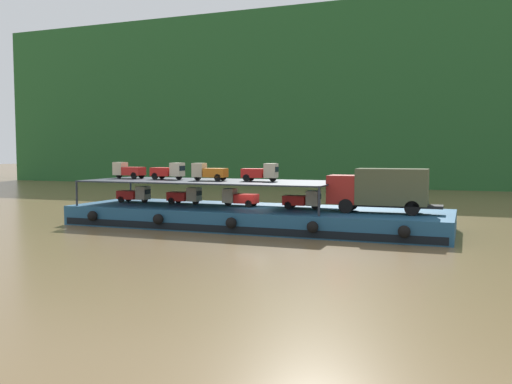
% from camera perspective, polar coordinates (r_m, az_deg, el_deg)
% --- Properties ---
extents(ground_plane, '(400.00, 400.00, 0.00)m').
position_cam_1_polar(ground_plane, '(41.98, -0.18, -3.67)').
color(ground_plane, brown).
extents(hillside_far_bank, '(143.33, 30.47, 30.65)m').
position_cam_1_polar(hillside_far_bank, '(103.63, 12.78, 10.45)').
color(hillside_far_bank, '#235628').
rests_on(hillside_far_bank, ground).
extents(cargo_barge, '(29.05, 9.03, 1.50)m').
position_cam_1_polar(cargo_barge, '(41.85, -0.20, -2.66)').
color(cargo_barge, navy).
rests_on(cargo_barge, ground).
extents(covered_lorry, '(7.89, 2.40, 3.10)m').
position_cam_1_polar(covered_lorry, '(38.97, 12.87, 0.34)').
color(covered_lorry, maroon).
rests_on(covered_lorry, cargo_barge).
extents(cargo_rack, '(19.85, 7.61, 2.00)m').
position_cam_1_polar(cargo_rack, '(43.17, -4.89, 1.11)').
color(cargo_rack, '#232833').
rests_on(cargo_rack, cargo_barge).
extents(mini_truck_lower_stern, '(2.75, 1.21, 1.38)m').
position_cam_1_polar(mini_truck_lower_stern, '(47.19, -12.58, -0.23)').
color(mini_truck_lower_stern, red).
rests_on(mini_truck_lower_stern, cargo_barge).
extents(mini_truck_lower_aft, '(2.77, 1.25, 1.38)m').
position_cam_1_polar(mini_truck_lower_aft, '(44.89, -7.42, -0.39)').
color(mini_truck_lower_aft, red).
rests_on(mini_truck_lower_aft, cargo_barge).
extents(mini_truck_lower_mid, '(2.75, 1.21, 1.38)m').
position_cam_1_polar(mini_truck_lower_mid, '(42.65, -1.72, -0.59)').
color(mini_truck_lower_mid, red).
rests_on(mini_truck_lower_mid, cargo_barge).
extents(mini_truck_lower_fore, '(2.75, 1.22, 1.38)m').
position_cam_1_polar(mini_truck_lower_fore, '(40.91, 4.88, -0.80)').
color(mini_truck_lower_fore, red).
rests_on(mini_truck_lower_fore, cargo_barge).
extents(mini_truck_upper_stern, '(2.78, 1.27, 1.38)m').
position_cam_1_polar(mini_truck_upper_stern, '(47.85, -13.20, 2.22)').
color(mini_truck_upper_stern, red).
rests_on(mini_truck_upper_stern, cargo_rack).
extents(mini_truck_upper_mid, '(2.76, 1.23, 1.38)m').
position_cam_1_polar(mini_truck_upper_mid, '(45.29, -9.14, 2.17)').
color(mini_truck_upper_mid, red).
rests_on(mini_truck_upper_mid, cargo_rack).
extents(mini_truck_upper_fore, '(2.78, 1.26, 1.38)m').
position_cam_1_polar(mini_truck_upper_fore, '(43.02, -4.94, 2.11)').
color(mini_truck_upper_fore, orange).
rests_on(mini_truck_upper_fore, cargo_rack).
extents(mini_truck_upper_bow, '(2.78, 1.28, 1.38)m').
position_cam_1_polar(mini_truck_upper_bow, '(41.88, 0.48, 2.07)').
color(mini_truck_upper_bow, red).
rests_on(mini_truck_upper_bow, cargo_rack).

